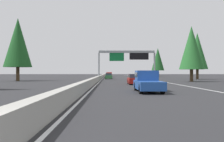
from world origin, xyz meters
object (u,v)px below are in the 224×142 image
(sedan_far_center, at_px, (135,79))
(conifer_left_near, at_px, (18,43))
(minivan_mid_left, at_px, (109,74))
(sedan_far_left, at_px, (109,76))
(pickup_mid_center, at_px, (147,81))
(conifer_right_near, at_px, (191,48))
(conifer_right_far, at_px, (158,59))
(sign_gantry_overhead, at_px, (128,57))
(conifer_right_mid, at_px, (197,51))

(sedan_far_center, xyz_separation_m, conifer_left_near, (14.15, 21.59, 6.86))
(conifer_left_near, bearing_deg, minivan_mid_left, -23.51)
(sedan_far_center, height_order, sedan_far_left, same)
(pickup_mid_center, relative_size, conifer_left_near, 0.45)
(conifer_right_near, bearing_deg, sedan_far_left, 40.39)
(conifer_right_far, bearing_deg, conifer_right_near, 175.88)
(sign_gantry_overhead, bearing_deg, minivan_mid_left, 6.55)
(minivan_mid_left, bearing_deg, conifer_right_far, -75.03)
(sign_gantry_overhead, relative_size, pickup_mid_center, 2.26)
(sedan_far_left, relative_size, conifer_right_mid, 0.39)
(sedan_far_center, height_order, conifer_right_mid, conifer_right_mid)
(sedan_far_left, distance_m, conifer_right_mid, 22.47)
(conifer_right_near, relative_size, conifer_left_near, 0.82)
(conifer_right_near, bearing_deg, conifer_right_far, -4.12)
(sedan_far_center, height_order, conifer_right_far, conifer_right_far)
(pickup_mid_center, bearing_deg, sedan_far_center, -0.97)
(sign_gantry_overhead, xyz_separation_m, conifer_left_near, (-5.76, 22.04, 2.39))
(sign_gantry_overhead, relative_size, conifer_right_far, 1.16)
(conifer_right_near, bearing_deg, pickup_mid_center, 153.66)
(sedan_far_center, relative_size, sedan_far_left, 1.00)
(conifer_right_far, xyz_separation_m, conifer_left_near, (-46.28, 36.62, 0.88))
(conifer_right_near, xyz_separation_m, conifer_left_near, (4.02, 33.00, 1.38))
(sedan_far_left, relative_size, conifer_right_far, 0.40)
(pickup_mid_center, distance_m, sedan_far_left, 41.44)
(sign_gantry_overhead, distance_m, conifer_right_far, 43.08)
(conifer_right_near, relative_size, conifer_right_far, 0.93)
(sedan_far_center, distance_m, minivan_mid_left, 55.55)
(sedan_far_left, bearing_deg, conifer_right_mid, -98.01)
(conifer_right_mid, xyz_separation_m, conifer_right_far, (35.53, 2.65, -0.16))
(pickup_mid_center, xyz_separation_m, sedan_far_center, (13.38, -0.23, -0.23))
(minivan_mid_left, relative_size, conifer_left_near, 0.40)
(pickup_mid_center, xyz_separation_m, conifer_right_far, (73.81, -15.26, 5.75))
(pickup_mid_center, relative_size, sedan_far_center, 1.27)
(conifer_right_far, bearing_deg, conifer_left_near, 141.64)
(minivan_mid_left, bearing_deg, conifer_right_near, -161.64)
(conifer_right_mid, height_order, conifer_left_near, conifer_left_near)
(conifer_right_far, bearing_deg, conifer_right_mid, -175.73)
(conifer_right_near, relative_size, conifer_right_mid, 0.91)
(sedan_far_center, bearing_deg, conifer_left_near, 56.77)
(sedan_far_center, height_order, conifer_right_near, conifer_right_near)
(conifer_right_near, xyz_separation_m, conifer_right_far, (50.30, -3.62, 0.49))
(sign_gantry_overhead, height_order, conifer_right_near, conifer_right_near)
(sign_gantry_overhead, height_order, minivan_mid_left, sign_gantry_overhead)
(pickup_mid_center, height_order, conifer_right_near, conifer_right_near)
(pickup_mid_center, distance_m, sedan_far_center, 13.39)
(minivan_mid_left, bearing_deg, pickup_mid_center, -177.17)
(pickup_mid_center, bearing_deg, sedan_far_left, 4.84)
(minivan_mid_left, xyz_separation_m, conifer_right_near, (-45.31, -15.04, 5.21))
(sign_gantry_overhead, bearing_deg, conifer_left_near, 104.66)
(sedan_far_left, bearing_deg, pickup_mid_center, -175.16)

